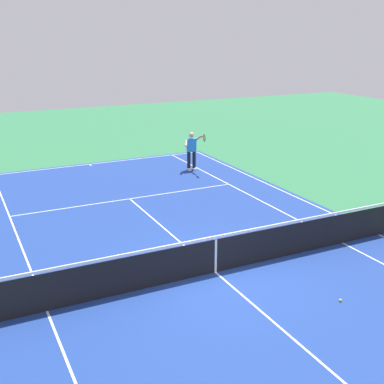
# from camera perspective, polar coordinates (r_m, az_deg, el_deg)

# --- Properties ---
(ground_plane) EXTENTS (60.00, 60.00, 0.00)m
(ground_plane) POSITION_cam_1_polar(r_m,az_deg,el_deg) (12.50, 2.69, -9.20)
(ground_plane) COLOR #2D7247
(court_slab) EXTENTS (24.20, 11.40, 0.00)m
(court_slab) POSITION_cam_1_polar(r_m,az_deg,el_deg) (12.50, 2.69, -9.20)
(court_slab) COLOR navy
(court_slab) RESTS_ON ground_plane
(court_line_markings) EXTENTS (23.85, 11.05, 0.01)m
(court_line_markings) POSITION_cam_1_polar(r_m,az_deg,el_deg) (12.50, 2.69, -9.18)
(court_line_markings) COLOR white
(court_line_markings) RESTS_ON ground_plane
(tennis_net) EXTENTS (0.10, 11.70, 1.08)m
(tennis_net) POSITION_cam_1_polar(r_m,az_deg,el_deg) (12.28, 2.72, -7.16)
(tennis_net) COLOR #2D2D33
(tennis_net) RESTS_ON ground_plane
(tennis_player_near) EXTENTS (1.14, 0.76, 1.70)m
(tennis_player_near) POSITION_cam_1_polar(r_m,az_deg,el_deg) (21.40, -0.01, 4.98)
(tennis_player_near) COLOR black
(tennis_player_near) RESTS_ON ground_plane
(tennis_ball) EXTENTS (0.07, 0.07, 0.07)m
(tennis_ball) POSITION_cam_1_polar(r_m,az_deg,el_deg) (11.69, 16.71, -11.84)
(tennis_ball) COLOR #CCE01E
(tennis_ball) RESTS_ON ground_plane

